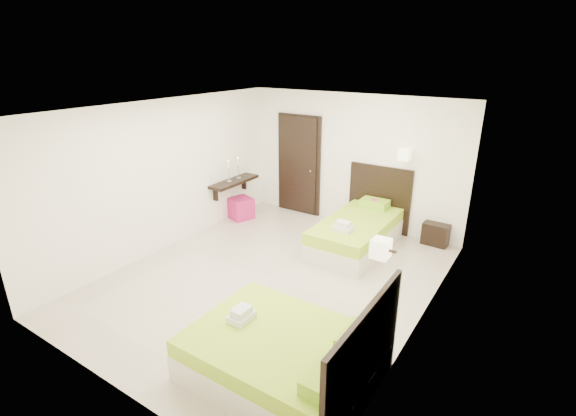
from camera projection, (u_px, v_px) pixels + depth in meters
The scene contains 7 objects.
floor at pixel (272, 278), 6.51m from camera, with size 5.50×5.50×0.00m, color #BDAF9D.
bed_single at pixel (358, 230), 7.48m from camera, with size 1.24×2.07×1.71m.
bed_double at pixel (287, 356), 4.43m from camera, with size 1.93×1.64×1.60m.
nightstand at pixel (437, 233), 7.64m from camera, with size 0.46×0.41×0.41m, color black.
ottoman at pixel (241, 208), 8.80m from camera, with size 0.44×0.44×0.44m, color #A61656.
door at pixel (299, 165), 8.87m from camera, with size 1.02×0.15×2.14m.
console_shelf at pixel (234, 182), 8.55m from camera, with size 0.35×1.20×0.78m.
Camera 1 is at (3.34, -4.64, 3.32)m, focal length 26.00 mm.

